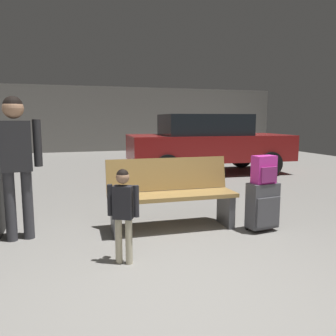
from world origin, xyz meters
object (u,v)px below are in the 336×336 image
at_px(child, 123,206).
at_px(suitcase, 263,206).
at_px(backpack_bright, 264,170).
at_px(adult, 16,153).
at_px(bench, 171,194).
at_px(parked_car_near, 208,142).

bearing_deg(child, suitcase, 14.05).
bearing_deg(backpack_bright, adult, 168.99).
xyz_separation_m(bench, parked_car_near, (2.27, 4.04, 0.36)).
xyz_separation_m(bench, backpack_bright, (1.05, -0.44, 0.33)).
height_order(bench, parked_car_near, parked_car_near).
height_order(child, parked_car_near, parked_car_near).
height_order(backpack_bright, child, backpack_bright).
distance_m(bench, suitcase, 1.15).
distance_m(backpack_bright, adult, 2.91).
distance_m(bench, adult, 1.89).
bearing_deg(suitcase, bench, 157.28).
distance_m(child, adult, 1.51).
bearing_deg(parked_car_near, adult, -136.02).
bearing_deg(parked_car_near, suitcase, -105.23).
distance_m(backpack_bright, parked_car_near, 4.64).
height_order(suitcase, backpack_bright, backpack_bright).
distance_m(backpack_bright, child, 1.89).
height_order(suitcase, parked_car_near, parked_car_near).
relative_size(bench, suitcase, 2.67).
relative_size(suitcase, parked_car_near, 0.14).
relative_size(backpack_bright, parked_car_near, 0.08).
xyz_separation_m(bench, adult, (-1.80, 0.11, 0.57)).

